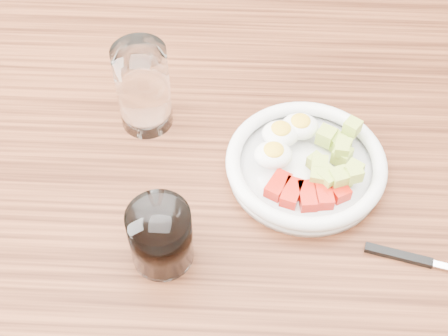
# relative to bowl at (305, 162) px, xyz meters

# --- Properties ---
(dining_table) EXTENTS (1.50, 0.90, 0.77)m
(dining_table) POSITION_rel_bowl_xyz_m (-0.10, -0.03, -0.12)
(dining_table) COLOR brown
(dining_table) RESTS_ON ground
(bowl) EXTENTS (0.22, 0.22, 0.05)m
(bowl) POSITION_rel_bowl_xyz_m (0.00, 0.00, 0.00)
(bowl) COLOR white
(bowl) RESTS_ON dining_table
(fork) EXTENTS (0.17, 0.05, 0.01)m
(fork) POSITION_rel_bowl_xyz_m (0.14, -0.14, -0.02)
(fork) COLOR black
(fork) RESTS_ON dining_table
(water_glass) EXTENTS (0.08, 0.08, 0.13)m
(water_glass) POSITION_rel_bowl_xyz_m (-0.23, 0.08, 0.05)
(water_glass) COLOR white
(water_glass) RESTS_ON dining_table
(coffee_glass) EXTENTS (0.08, 0.08, 0.09)m
(coffee_glass) POSITION_rel_bowl_xyz_m (-0.18, -0.14, 0.02)
(coffee_glass) COLOR white
(coffee_glass) RESTS_ON dining_table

